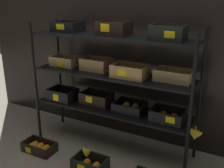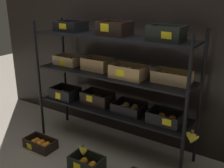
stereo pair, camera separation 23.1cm
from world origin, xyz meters
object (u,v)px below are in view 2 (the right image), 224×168
Objects in this scene: display_rack at (114,75)px; crate_ground_left_orange at (87,164)px; crate_ground_orange at (40,144)px; banana_bunch_loose at (83,151)px.

crate_ground_left_orange is (-0.00, -0.49, -0.80)m from display_rack.
banana_bunch_loose is at bearing -1.77° from crate_ground_orange.
display_rack is 5.17× the size of crate_ground_orange.
crate_ground_left_orange is (0.67, -0.02, 0.01)m from crate_ground_orange.
banana_bunch_loose reaches higher than crate_ground_orange.
banana_bunch_loose is at bearing -179.01° from crate_ground_left_orange.
display_rack is 0.83m from banana_bunch_loose.
display_rack reaches higher than crate_ground_orange.
display_rack is at bearing 85.08° from banana_bunch_loose.
crate_ground_orange is at bearing 178.39° from crate_ground_left_orange.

